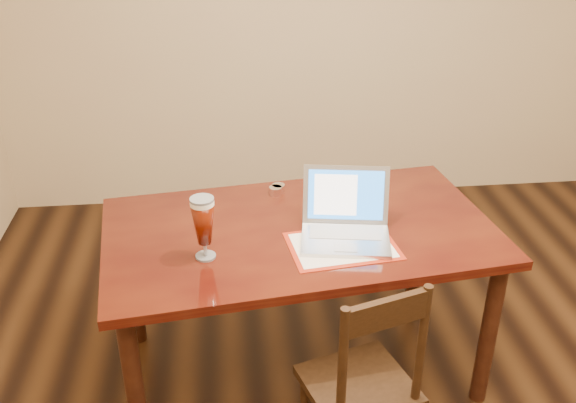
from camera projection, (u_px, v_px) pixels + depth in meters
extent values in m
cube|color=#CDAD89|center=(340.00, 5.00, 4.11)|extent=(4.50, 0.01, 2.70)
cube|color=#4D180A|center=(300.00, 232.00, 2.75)|extent=(1.75, 1.13, 0.04)
cylinder|color=#381A0E|center=(135.00, 391.00, 2.45)|extent=(0.07, 0.07, 0.73)
cylinder|color=#381A0E|center=(489.00, 334.00, 2.75)|extent=(0.07, 0.07, 0.73)
cylinder|color=#381A0E|center=(132.00, 279.00, 3.11)|extent=(0.07, 0.07, 0.73)
cylinder|color=#381A0E|center=(417.00, 243.00, 3.41)|extent=(0.07, 0.07, 0.73)
cube|color=#A5250F|center=(342.00, 246.00, 2.61)|extent=(0.47, 0.36, 0.00)
cube|color=white|center=(342.00, 245.00, 2.60)|extent=(0.42, 0.31, 0.00)
cube|color=#BABBBF|center=(345.00, 240.00, 2.62)|extent=(0.40, 0.31, 0.02)
cube|color=silver|center=(345.00, 232.00, 2.66)|extent=(0.31, 0.16, 0.00)
cube|color=silver|center=(346.00, 247.00, 2.56)|extent=(0.10, 0.08, 0.00)
cube|color=#BABBBF|center=(346.00, 195.00, 2.70)|extent=(0.37, 0.13, 0.24)
cube|color=blue|center=(346.00, 195.00, 2.70)|extent=(0.32, 0.11, 0.20)
cube|color=white|center=(336.00, 195.00, 2.70)|extent=(0.19, 0.08, 0.17)
cylinder|color=silver|center=(206.00, 256.00, 2.53)|extent=(0.08, 0.08, 0.01)
cylinder|color=silver|center=(205.00, 249.00, 2.52)|extent=(0.01, 0.01, 0.06)
cylinder|color=white|center=(202.00, 203.00, 2.42)|extent=(0.09, 0.09, 0.02)
cylinder|color=silver|center=(202.00, 199.00, 2.41)|extent=(0.09, 0.09, 0.01)
cylinder|color=white|center=(278.00, 189.00, 3.02)|extent=(0.06, 0.06, 0.04)
cylinder|color=white|center=(276.00, 191.00, 3.00)|extent=(0.06, 0.06, 0.04)
cube|color=black|center=(358.00, 386.00, 2.43)|extent=(0.48, 0.46, 0.04)
cylinder|color=black|center=(372.00, 389.00, 2.70)|extent=(0.04, 0.04, 0.38)
cylinder|color=black|center=(342.00, 369.00, 2.14)|extent=(0.03, 0.03, 0.50)
cylinder|color=black|center=(422.00, 344.00, 2.25)|extent=(0.03, 0.03, 0.50)
cube|color=black|center=(387.00, 313.00, 2.11)|extent=(0.31, 0.12, 0.11)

